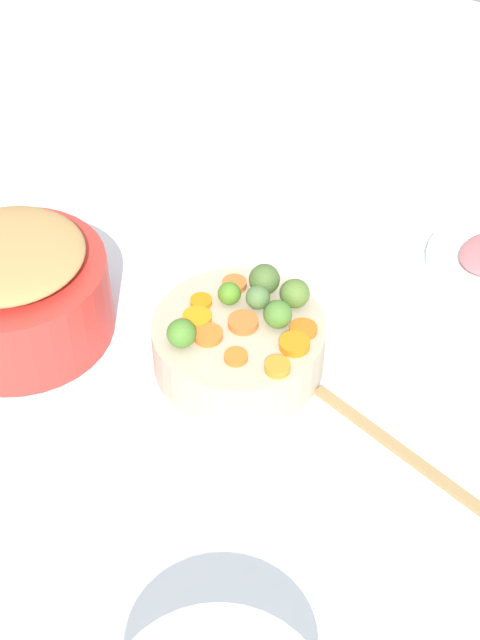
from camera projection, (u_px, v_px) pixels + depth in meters
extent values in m
cube|color=white|center=(236.00, 371.00, 1.23)|extent=(2.40, 2.40, 0.02)
cylinder|color=#BDAB8E|center=(240.00, 345.00, 1.20)|extent=(0.23, 0.23, 0.07)
cylinder|color=red|center=(17.00, 298.00, 1.24)|extent=(0.25, 0.25, 0.12)
ellipsoid|color=tan|center=(7.00, 254.00, 1.18)|extent=(0.20, 0.20, 0.04)
cylinder|color=orange|center=(294.00, 344.00, 1.15)|extent=(0.05, 0.05, 0.01)
cylinder|color=orange|center=(201.00, 302.00, 1.21)|extent=(0.04, 0.04, 0.01)
cylinder|color=orange|center=(236.00, 357.00, 1.13)|extent=(0.03, 0.03, 0.01)
cylinder|color=orange|center=(277.00, 367.00, 1.12)|extent=(0.04, 0.04, 0.01)
cylinder|color=orange|center=(197.00, 318.00, 1.18)|extent=(0.04, 0.04, 0.01)
cylinder|color=orange|center=(234.00, 284.00, 1.23)|extent=(0.05, 0.05, 0.01)
cylinder|color=orange|center=(208.00, 335.00, 1.16)|extent=(0.05, 0.05, 0.01)
cylinder|color=orange|center=(303.00, 329.00, 1.17)|extent=(0.05, 0.05, 0.01)
cylinder|color=orange|center=(243.00, 323.00, 1.18)|extent=(0.06, 0.06, 0.01)
sphere|color=#4D7F2E|center=(278.00, 314.00, 1.17)|extent=(0.04, 0.04, 0.04)
sphere|color=#587A30|center=(295.00, 293.00, 1.20)|extent=(0.04, 0.04, 0.04)
sphere|color=#53783F|center=(256.00, 297.00, 1.20)|extent=(0.03, 0.03, 0.03)
sphere|color=#518824|center=(229.00, 294.00, 1.20)|extent=(0.03, 0.03, 0.03)
sphere|color=#4D6B30|center=(264.00, 279.00, 1.21)|extent=(0.04, 0.04, 0.04)
sphere|color=#4E842D|center=(181.00, 333.00, 1.14)|extent=(0.04, 0.04, 0.04)
cube|color=#A6824F|center=(402.00, 451.00, 1.12)|extent=(0.06, 0.28, 0.01)
cube|color=beige|center=(146.00, 164.00, 1.56)|extent=(0.21, 0.16, 0.01)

